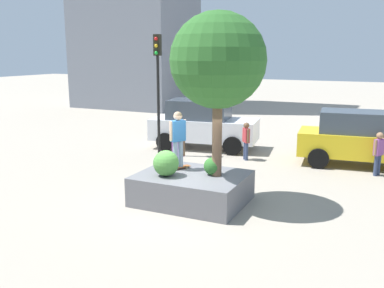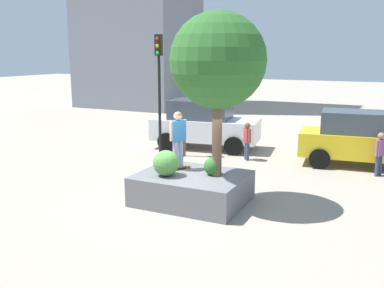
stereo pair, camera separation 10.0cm
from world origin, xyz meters
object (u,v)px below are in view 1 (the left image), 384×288
object	(u,v)px
skateboard	(178,167)
taxi_cab	(358,138)
plaza_tree	(218,61)
police_car	(203,124)
traffic_light_median	(158,75)
passerby_with_bag	(178,151)
skateboarder	(178,135)
bystander_watching	(246,138)
pedestrian_crossing	(379,151)
planter_ledge	(192,188)

from	to	relation	value
skateboard	taxi_cab	distance (m)	7.76
plaza_tree	police_car	size ratio (longest dim) A/B	0.91
traffic_light_median	passerby_with_bag	size ratio (longest dim) A/B	3.11
skateboarder	taxi_cab	size ratio (longest dim) A/B	0.36
skateboard	police_car	world-z (taller)	police_car
plaza_tree	bystander_watching	world-z (taller)	plaza_tree
bystander_watching	plaza_tree	bearing A→B (deg)	-80.88
bystander_watching	police_car	bearing A→B (deg)	152.46
taxi_cab	pedestrian_crossing	distance (m)	1.42
skateboarder	traffic_light_median	distance (m)	5.58
taxi_cab	passerby_with_bag	bearing A→B (deg)	-141.73
bystander_watching	pedestrian_crossing	size ratio (longest dim) A/B	0.99
planter_ledge	skateboard	world-z (taller)	skateboard
planter_ledge	traffic_light_median	world-z (taller)	traffic_light_median
skateboard	pedestrian_crossing	size ratio (longest dim) A/B	0.51
skateboard	bystander_watching	distance (m)	5.25
planter_ledge	pedestrian_crossing	size ratio (longest dim) A/B	1.96
police_car	passerby_with_bag	xyz separation A→B (m)	(1.14, -4.72, -0.19)
skateboarder	pedestrian_crossing	bearing A→B (deg)	42.83
skateboard	passerby_with_bag	bearing A→B (deg)	116.74
traffic_light_median	pedestrian_crossing	bearing A→B (deg)	4.44
planter_ledge	skateboarder	size ratio (longest dim) A/B	1.82
skateboarder	bystander_watching	xyz separation A→B (m)	(0.45, 5.23, -1.00)
bystander_watching	traffic_light_median	bearing A→B (deg)	-166.41
police_car	bystander_watching	bearing A→B (deg)	-27.54
pedestrian_crossing	traffic_light_median	bearing A→B (deg)	-175.56
police_car	taxi_cab	world-z (taller)	police_car
plaza_tree	traffic_light_median	size ratio (longest dim) A/B	0.91
planter_ledge	police_car	bearing A→B (deg)	111.26
passerby_with_bag	plaza_tree	bearing A→B (deg)	-41.32
pedestrian_crossing	planter_ledge	bearing A→B (deg)	-132.02
planter_ledge	plaza_tree	distance (m)	3.74
pedestrian_crossing	taxi_cab	bearing A→B (deg)	123.20
taxi_cab	passerby_with_bag	size ratio (longest dim) A/B	2.93
taxi_cab	passerby_with_bag	xyz separation A→B (m)	(-5.57, -4.39, -0.14)
plaza_tree	taxi_cab	size ratio (longest dim) A/B	0.97
bystander_watching	passerby_with_bag	world-z (taller)	passerby_with_bag
plaza_tree	bystander_watching	size ratio (longest dim) A/B	2.95
police_car	bystander_watching	world-z (taller)	police_car
planter_ledge	skateboarder	world-z (taller)	skateboarder
plaza_tree	pedestrian_crossing	bearing A→B (deg)	51.49
skateboard	police_car	size ratio (longest dim) A/B	0.16
plaza_tree	skateboard	bearing A→B (deg)	173.92
traffic_light_median	pedestrian_crossing	distance (m)	8.94
planter_ledge	bystander_watching	bearing A→B (deg)	91.67
plaza_tree	passerby_with_bag	bearing A→B (deg)	138.68
bystander_watching	pedestrian_crossing	xyz separation A→B (m)	(4.97, -0.20, 0.01)
bystander_watching	passerby_with_bag	distance (m)	3.67
police_car	taxi_cab	xyz separation A→B (m)	(6.70, -0.32, -0.05)
skateboard	taxi_cab	world-z (taller)	taxi_cab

